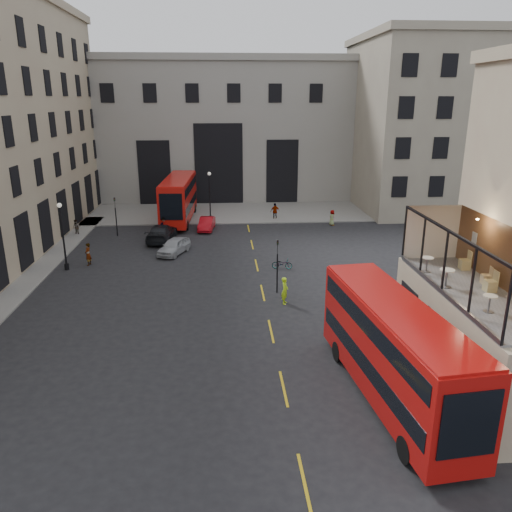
{
  "coord_description": "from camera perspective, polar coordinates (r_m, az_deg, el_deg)",
  "views": [
    {
      "loc": [
        -4.67,
        -20.09,
        12.86
      ],
      "look_at": [
        -2.53,
        11.03,
        3.0
      ],
      "focal_mm": 35.0,
      "sensor_mm": 36.0,
      "label": 1
    }
  ],
  "objects": [
    {
      "name": "cafe_chair_b",
      "position": [
        24.69,
        25.22,
        -3.03
      ],
      "size": [
        0.48,
        0.48,
        0.96
      ],
      "color": "tan",
      "rests_on": "cafe_floor"
    },
    {
      "name": "gateway",
      "position": [
        68.17,
        -4.35,
        14.57
      ],
      "size": [
        35.0,
        10.6,
        18.0
      ],
      "color": "gray",
      "rests_on": "ground"
    },
    {
      "name": "cafe_table_far",
      "position": [
        26.2,
        18.97,
        -0.68
      ],
      "size": [
        0.6,
        0.6,
        0.75
      ],
      "color": "white",
      "rests_on": "cafe_floor"
    },
    {
      "name": "traffic_light_far",
      "position": [
        50.28,
        -15.76,
        4.9
      ],
      "size": [
        0.16,
        0.2,
        3.8
      ],
      "color": "black",
      "rests_on": "ground"
    },
    {
      "name": "street_lamp_b",
      "position": [
        55.11,
        -5.29,
        6.52
      ],
      "size": [
        0.36,
        0.36,
        5.33
      ],
      "color": "black",
      "rests_on": "ground"
    },
    {
      "name": "car_a",
      "position": [
        43.66,
        -9.37,
        1.11
      ],
      "size": [
        3.03,
        4.35,
        1.37
      ],
      "primitive_type": "imported",
      "rotation": [
        0.0,
        0.0,
        -0.39
      ],
      "color": "#A4A7AC",
      "rests_on": "ground"
    },
    {
      "name": "car_c",
      "position": [
        47.88,
        -10.74,
        2.62
      ],
      "size": [
        2.73,
        5.59,
        1.57
      ],
      "primitive_type": "imported",
      "rotation": [
        0.0,
        0.0,
        3.04
      ],
      "color": "black",
      "rests_on": "ground"
    },
    {
      "name": "pedestrian_a",
      "position": [
        52.02,
        -19.84,
        3.06
      ],
      "size": [
        0.94,
        0.85,
        1.57
      ],
      "primitive_type": "imported",
      "rotation": [
        0.0,
        0.0,
        -0.42
      ],
      "color": "gray",
      "rests_on": "ground"
    },
    {
      "name": "cafe_chair_c",
      "position": [
        25.59,
        24.84,
        -2.38
      ],
      "size": [
        0.47,
        0.47,
        0.83
      ],
      "color": "tan",
      "rests_on": "cafe_floor"
    },
    {
      "name": "building_right",
      "position": [
        64.98,
        19.0,
        14.45
      ],
      "size": [
        16.6,
        18.6,
        20.0
      ],
      "color": "#9D957F",
      "rests_on": "ground"
    },
    {
      "name": "host_frontage",
      "position": [
        25.32,
        22.97,
        -8.73
      ],
      "size": [
        3.0,
        11.0,
        4.5
      ],
      "primitive_type": "cube",
      "color": "tan",
      "rests_on": "ground"
    },
    {
      "name": "cafe_table_mid",
      "position": [
        24.37,
        20.97,
        -2.09
      ],
      "size": [
        0.68,
        0.68,
        0.84
      ],
      "color": "white",
      "rests_on": "cafe_floor"
    },
    {
      "name": "traffic_light_near",
      "position": [
        33.94,
        2.46,
        -0.38
      ],
      "size": [
        0.16,
        0.2,
        3.8
      ],
      "color": "black",
      "rests_on": "ground"
    },
    {
      "name": "cafe_chair_d",
      "position": [
        27.35,
        22.78,
        -0.81
      ],
      "size": [
        0.5,
        0.5,
        0.96
      ],
      "color": "tan",
      "rests_on": "cafe_floor"
    },
    {
      "name": "pedestrian_b",
      "position": [
        50.01,
        -10.48,
        3.44
      ],
      "size": [
        1.24,
        1.37,
        1.85
      ],
      "primitive_type": "imported",
      "rotation": [
        0.0,
        0.0,
        0.97
      ],
      "color": "gray",
      "rests_on": "ground"
    },
    {
      "name": "pedestrian_c",
      "position": [
        55.61,
        2.19,
        5.13
      ],
      "size": [
        1.15,
        0.68,
        1.84
      ],
      "primitive_type": "imported",
      "rotation": [
        0.0,
        0.0,
        3.37
      ],
      "color": "gray",
      "rests_on": "ground"
    },
    {
      "name": "cafe_table_near",
      "position": [
        22.28,
        25.15,
        -4.68
      ],
      "size": [
        0.57,
        0.57,
        0.71
      ],
      "color": "beige",
      "rests_on": "cafe_floor"
    },
    {
      "name": "bicycle",
      "position": [
        39.41,
        3.0,
        -0.89
      ],
      "size": [
        1.68,
        0.88,
        0.84
      ],
      "primitive_type": "imported",
      "rotation": [
        0.0,
        0.0,
        1.36
      ],
      "color": "gray",
      "rests_on": "ground"
    },
    {
      "name": "pavement_far",
      "position": [
        59.5,
        -5.15,
        5.05
      ],
      "size": [
        40.0,
        12.0,
        0.12
      ],
      "primitive_type": "cube",
      "color": "slate",
      "rests_on": "ground"
    },
    {
      "name": "cafe_floor",
      "position": [
        24.44,
        23.6,
        -3.87
      ],
      "size": [
        3.0,
        10.0,
        0.1
      ],
      "primitive_type": "cube",
      "color": "slate",
      "rests_on": "host_frontage"
    },
    {
      "name": "bus_far",
      "position": [
        55.19,
        -8.82,
        6.7
      ],
      "size": [
        3.27,
        12.04,
        4.76
      ],
      "color": "red",
      "rests_on": "ground"
    },
    {
      "name": "street_lamp_a",
      "position": [
        41.38,
        -21.14,
        1.69
      ],
      "size": [
        0.36,
        0.36,
        5.33
      ],
      "color": "black",
      "rests_on": "ground"
    },
    {
      "name": "pedestrian_e",
      "position": [
        42.3,
        -18.64,
        0.19
      ],
      "size": [
        0.55,
        0.73,
        1.83
      ],
      "primitive_type": "imported",
      "rotation": [
        0.0,
        0.0,
        4.53
      ],
      "color": "gray",
      "rests_on": "ground"
    },
    {
      "name": "car_b",
      "position": [
        51.3,
        -5.67,
        3.69
      ],
      "size": [
        1.81,
        4.08,
        1.3
      ],
      "primitive_type": "imported",
      "rotation": [
        0.0,
        0.0,
        -0.11
      ],
      "color": "#AD0A13",
      "rests_on": "ground"
    },
    {
      "name": "ground",
      "position": [
        24.31,
        8.02,
        -14.59
      ],
      "size": [
        140.0,
        140.0,
        0.0
      ],
      "primitive_type": "plane",
      "color": "black",
      "rests_on": "ground"
    },
    {
      "name": "pedestrian_d",
      "position": [
        53.62,
        8.68,
        4.35
      ],
      "size": [
        0.8,
        0.94,
        1.63
      ],
      "primitive_type": "imported",
      "rotation": [
        0.0,
        0.0,
        2.01
      ],
      "color": "gray",
      "rests_on": "ground"
    },
    {
      "name": "cyclist",
      "position": [
        32.65,
        3.31,
        -3.96
      ],
      "size": [
        0.59,
        0.75,
        1.81
      ],
      "primitive_type": "imported",
      "rotation": [
        0.0,
        0.0,
        1.31
      ],
      "color": "#B7F219",
      "rests_on": "ground"
    },
    {
      "name": "bus_near",
      "position": [
        22.82,
        15.44,
        -10.02
      ],
      "size": [
        3.78,
        11.56,
        4.53
      ],
      "color": "#A10D0B",
      "rests_on": "ground"
    }
  ]
}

